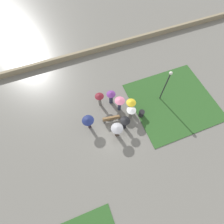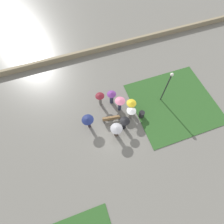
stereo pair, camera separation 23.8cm
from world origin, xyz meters
name	(u,v)px [view 1 (the left image)]	position (x,y,z in m)	size (l,w,h in m)	color
ground_plane	(114,132)	(0.00, 0.00, 0.00)	(90.00, 90.00, 0.00)	slate
lawn_patch_near	(173,102)	(-7.13, -0.93, 0.03)	(8.48, 7.87, 0.06)	#2D5B26
parapet_wall	(82,53)	(0.00, -10.90, 0.37)	(45.00, 0.35, 0.73)	gray
park_bench	(111,119)	(-0.14, -1.22, 0.47)	(1.78, 0.69, 0.90)	brown
lamp_post	(167,83)	(-5.99, -1.82, 2.76)	(0.32, 0.32, 4.27)	#2D2D30
trash_bin	(141,114)	(-3.19, -0.67, 0.41)	(0.58, 0.58, 0.82)	#232326
crowd_person_purple	(111,96)	(-0.90, -3.27, 1.20)	(0.92, 0.92, 1.79)	#282D47
crowd_person_maroon	(100,98)	(0.27, -3.43, 1.22)	(0.90, 0.90, 1.74)	slate
crowd_person_yellow	(131,105)	(-2.33, -1.58, 1.20)	(0.94, 0.94, 1.88)	#1E3328
crowd_person_white	(131,112)	(-2.06, -0.88, 1.17)	(0.91, 0.91, 1.72)	slate
crowd_person_grey	(117,129)	(-0.09, 0.38, 1.35)	(1.11, 1.11, 1.86)	#47382D
crowd_person_pink	(120,103)	(-1.39, -2.17, 1.29)	(1.00, 1.00, 1.85)	#282D47
crowd_person_black	(125,122)	(-1.08, -0.08, 1.19)	(0.93, 0.93, 1.76)	black
crowd_person_navy	(88,121)	(2.10, -1.34, 1.37)	(1.13, 1.13, 1.76)	#2D2333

